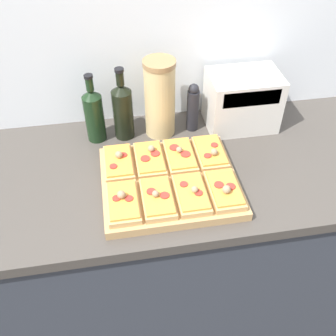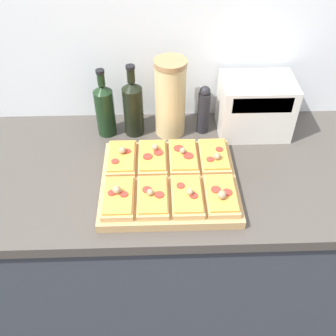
{
  "view_description": "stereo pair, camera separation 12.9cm",
  "coord_description": "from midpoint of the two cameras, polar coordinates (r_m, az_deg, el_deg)",
  "views": [
    {
      "loc": [
        -0.13,
        -0.68,
        1.85
      ],
      "look_at": [
        0.03,
        0.26,
        0.97
      ],
      "focal_mm": 42.0,
      "sensor_mm": 36.0,
      "label": 1
    },
    {
      "loc": [
        0.0,
        -0.69,
        1.85
      ],
      "look_at": [
        0.03,
        0.26,
        0.97
      ],
      "focal_mm": 42.0,
      "sensor_mm": 36.0,
      "label": 2
    }
  ],
  "objects": [
    {
      "name": "pizza_slice_back_midleft",
      "position": [
        1.34,
        0.42,
        1.46
      ],
      "size": [
        0.1,
        0.17,
        0.05
      ],
      "color": "tan",
      "rests_on": "cutting_board"
    },
    {
      "name": "pizza_slice_front_midleft",
      "position": [
        1.21,
        0.73,
        -4.32
      ],
      "size": [
        0.1,
        0.17,
        0.05
      ],
      "color": "tan",
      "rests_on": "cutting_board"
    },
    {
      "name": "pizza_slice_back_right",
      "position": [
        1.36,
        9.36,
        1.58
      ],
      "size": [
        0.1,
        0.17,
        0.05
      ],
      "color": "tan",
      "rests_on": "cutting_board"
    },
    {
      "name": "wine_bottle",
      "position": [
        1.46,
        -2.62,
        8.78
      ],
      "size": [
        0.07,
        0.07,
        0.28
      ],
      "color": "black",
      "rests_on": "kitchen_counter"
    },
    {
      "name": "pizza_slice_front_left",
      "position": [
        1.21,
        -4.3,
        -4.4
      ],
      "size": [
        0.1,
        0.17,
        0.05
      ],
      "color": "tan",
      "rests_on": "cutting_board"
    },
    {
      "name": "olive_oil_bottle",
      "position": [
        1.47,
        -6.75,
        8.46
      ],
      "size": [
        0.07,
        0.07,
        0.27
      ],
      "color": "black",
      "rests_on": "kitchen_counter"
    },
    {
      "name": "pizza_slice_back_midright",
      "position": [
        1.35,
        4.91,
        1.53
      ],
      "size": [
        0.1,
        0.17,
        0.05
      ],
      "color": "tan",
      "rests_on": "cutting_board"
    },
    {
      "name": "cutting_board",
      "position": [
        1.29,
        2.9,
        -2.18
      ],
      "size": [
        0.44,
        0.39,
        0.03
      ],
      "primitive_type": "cube",
      "color": "tan",
      "rests_on": "kitchen_counter"
    },
    {
      "name": "pizza_slice_front_midright",
      "position": [
        1.21,
        5.75,
        -4.19
      ],
      "size": [
        0.1,
        0.17,
        0.05
      ],
      "color": "tan",
      "rests_on": "cutting_board"
    },
    {
      "name": "pepper_mill",
      "position": [
        1.49,
        7.64,
        8.27
      ],
      "size": [
        0.05,
        0.05,
        0.2
      ],
      "color": "black",
      "rests_on": "kitchen_counter"
    },
    {
      "name": "kitchen_counter",
      "position": [
        1.71,
        1.03,
        -11.43
      ],
      "size": [
        2.63,
        0.67,
        0.92
      ],
      "color": "#333842",
      "rests_on": "ground_plane"
    },
    {
      "name": "wall_back",
      "position": [
        1.48,
        0.77,
        18.89
      ],
      "size": [
        6.0,
        0.06,
        2.5
      ],
      "color": "silver",
      "rests_on": "ground_plane"
    },
    {
      "name": "toaster_oven",
      "position": [
        1.52,
        14.87,
        8.53
      ],
      "size": [
        0.29,
        0.18,
        0.21
      ],
      "color": "beige",
      "rests_on": "kitchen_counter"
    },
    {
      "name": "grain_jar_tall",
      "position": [
        1.44,
        2.85,
        10.0
      ],
      "size": [
        0.12,
        0.12,
        0.3
      ],
      "color": "tan",
      "rests_on": "kitchen_counter"
    },
    {
      "name": "pizza_slice_front_right",
      "position": [
        1.23,
        10.64,
        -4.03
      ],
      "size": [
        0.1,
        0.17,
        0.05
      ],
      "color": "tan",
      "rests_on": "cutting_board"
    },
    {
      "name": "pizza_slice_back_left",
      "position": [
        1.34,
        -4.11,
        1.35
      ],
      "size": [
        0.1,
        0.17,
        0.05
      ],
      "color": "tan",
      "rests_on": "cutting_board"
    }
  ]
}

